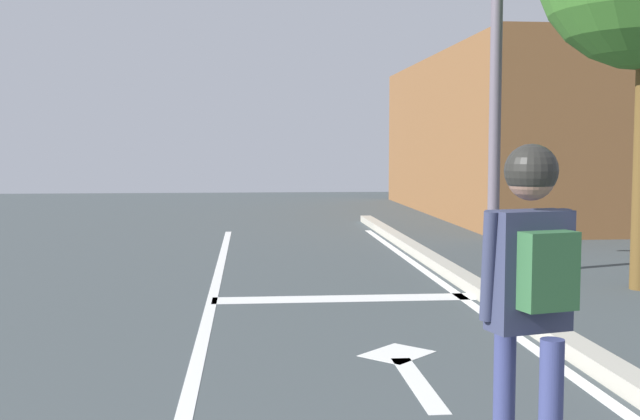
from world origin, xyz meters
TOP-DOWN VIEW (x-y plane):
  - lane_line_center at (0.47, 6.00)m, footprint 0.12×20.00m
  - lane_line_curbside at (3.38, 6.00)m, footprint 0.12×20.00m
  - stop_bar at (2.00, 8.63)m, footprint 3.06×0.40m
  - lane_arrow_stem at (2.16, 5.30)m, footprint 0.16×1.40m
  - lane_arrow_head at (2.16, 6.15)m, footprint 0.71×0.71m
  - curb_strip at (3.63, 6.00)m, footprint 0.24×24.00m
  - skater at (2.23, 3.19)m, footprint 0.46×0.63m
  - traffic_signal_mast at (3.46, 10.13)m, footprint 3.67×0.34m
  - building_block at (9.55, 19.81)m, footprint 8.04×11.64m

SIDE VIEW (x-z plane):
  - lane_line_center at x=0.47m, z-range 0.00..0.01m
  - lane_line_curbside at x=3.38m, z-range 0.00..0.01m
  - stop_bar at x=2.00m, z-range 0.00..0.01m
  - lane_arrow_stem at x=2.16m, z-range 0.00..0.01m
  - lane_arrow_head at x=2.16m, z-range 0.00..0.01m
  - curb_strip at x=3.63m, z-range 0.00..0.14m
  - skater at x=2.23m, z-range 0.31..2.01m
  - building_block at x=9.55m, z-range 0.00..4.05m
  - traffic_signal_mast at x=3.46m, z-range 0.82..5.78m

